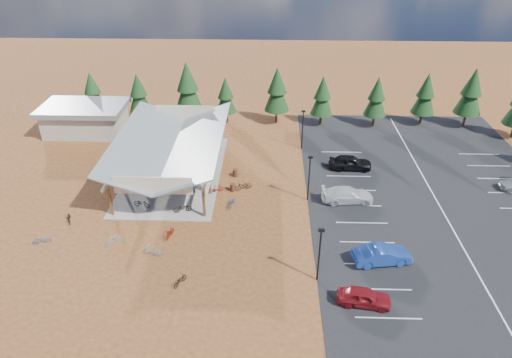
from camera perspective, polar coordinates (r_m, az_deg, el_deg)
name	(u,v)px	position (r m, az deg, el deg)	size (l,w,h in m)	color
ground	(259,210)	(46.38, 0.44, -3.84)	(140.00, 140.00, 0.00)	#602F19
asphalt_lot	(434,197)	(51.94, 21.40, -2.06)	(27.00, 44.00, 0.04)	black
concrete_pad	(174,173)	(53.39, -10.16, 0.71)	(10.60, 18.60, 0.10)	gray
bike_pavilion	(171,144)	(51.64, -10.53, 4.34)	(11.65, 19.40, 4.97)	brown
outbuilding	(85,118)	(66.09, -20.58, 7.13)	(11.00, 7.00, 3.90)	#ADA593
lamp_post_0	(319,251)	(36.81, 7.94, -8.94)	(0.50, 0.25, 5.14)	black
lamp_post_1	(309,175)	(46.66, 6.67, 0.48)	(0.50, 0.25, 5.14)	black
lamp_post_2	(303,127)	(57.32, 5.85, 6.51)	(0.50, 0.25, 5.14)	black
trash_bin_0	(233,187)	(49.20, -2.91, -1.04)	(0.60, 0.60, 0.90)	#4E2A1B
trash_bin_1	(236,173)	(51.89, -2.56, 0.78)	(0.60, 0.60, 0.90)	#4E2A1B
pine_0	(92,91)	(69.60, -19.79, 10.37)	(2.96, 2.96, 6.90)	#382314
pine_1	(138,93)	(66.31, -14.48, 10.37)	(3.06, 3.06, 7.13)	#382314
pine_2	(188,87)	(63.93, -8.55, 11.31)	(3.84, 3.84, 8.94)	#382314
pine_3	(226,95)	(64.40, -3.81, 10.39)	(2.84, 2.84, 6.63)	#382314
pine_4	(277,90)	(63.90, 2.64, 11.11)	(3.47, 3.47, 8.08)	#382314
pine_5	(322,96)	(63.93, 8.30, 10.27)	(3.06, 3.06, 7.12)	#382314
pine_6	(377,97)	(64.91, 14.85, 9.92)	(3.09, 3.09, 7.19)	#382314
pine_7	(426,94)	(67.49, 20.44, 9.96)	(3.21, 3.21, 7.47)	#382314
pine_8	(471,92)	(68.95, 25.33, 9.85)	(3.60, 3.60, 8.38)	#382314
bike_0	(142,203)	(47.77, -14.11, -2.94)	(0.62, 1.78, 0.93)	black
bike_1	(144,178)	(52.17, -13.79, 0.15)	(0.43, 1.51, 0.91)	#909498
bike_2	(167,169)	(53.48, -11.11, 1.28)	(0.60, 1.71, 0.90)	navy
bike_3	(158,140)	(60.32, -12.13, 4.80)	(0.52, 1.83, 1.10)	maroon
bike_4	(183,208)	(46.19, -9.16, -3.59)	(0.63, 1.82, 0.96)	black
bike_5	(201,185)	(49.53, -6.84, -0.79)	(0.48, 1.70, 1.02)	gray
bike_6	(184,161)	(54.69, -8.98, 2.18)	(0.58, 1.67, 0.88)	navy
bike_7	(211,147)	(57.67, -5.64, 4.06)	(0.47, 1.68, 1.01)	#9C120A
bike_8	(69,217)	(48.04, -22.33, -4.46)	(0.61, 1.76, 0.93)	black
bike_9	(114,240)	(43.62, -17.35, -7.23)	(0.45, 1.59, 0.96)	#999BA2
bike_10	(42,240)	(46.03, -25.22, -6.91)	(0.56, 1.61, 0.85)	#275299
bike_11	(170,233)	(43.26, -10.72, -6.59)	(0.44, 1.56, 0.94)	maroon
bike_12	(180,280)	(38.26, -9.47, -12.39)	(0.54, 1.54, 0.81)	black
bike_13	(153,251)	(41.33, -12.80, -8.76)	(0.51, 1.81, 1.09)	#96999E
bike_14	(232,202)	(46.68, -3.03, -2.93)	(0.63, 1.81, 0.95)	navy
bike_15	(217,188)	(49.11, -4.90, -1.19)	(0.42, 1.50, 0.90)	maroon
bike_16	(243,186)	(49.34, -1.59, -0.85)	(0.65, 1.88, 0.99)	black
car_0	(364,297)	(36.92, 13.35, -14.15)	(1.65, 4.11, 1.40)	maroon
car_1	(382,255)	(40.87, 15.46, -9.13)	(1.73, 4.97, 1.64)	navy
car_3	(348,195)	(48.12, 11.38, -1.96)	(2.16, 5.32, 1.54)	silver
car_4	(350,162)	(54.25, 11.71, 2.05)	(1.97, 4.91, 1.67)	black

